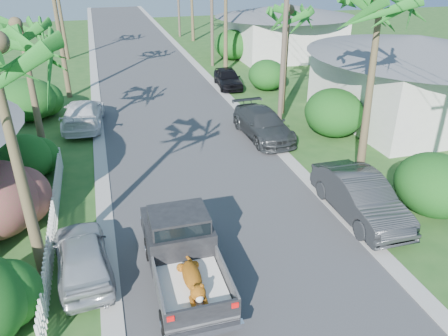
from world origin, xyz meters
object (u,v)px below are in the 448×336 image
object	(u,v)px
palm_r_b	(288,10)
utility_pole_c	(212,10)
pickup_truck	(182,247)
parked_car_rf	(228,78)
parked_car_lf	(83,114)
house_right_near	(409,82)
utility_pole_b	(284,43)
parked_car_rn	(360,197)
palm_l_b	(19,25)
parked_car_rm	(263,124)
house_right_far	(284,33)
parked_car_ln	(82,256)

from	to	relation	value
palm_r_b	utility_pole_c	xyz separation A→B (m)	(-1.00, 13.00, -1.35)
pickup_truck	utility_pole_c	distance (m)	27.35
pickup_truck	parked_car_rf	bearing A→B (deg)	69.74
parked_car_lf	house_right_near	size ratio (longest dim) A/B	0.57
house_right_near	utility_pole_c	size ratio (longest dim) A/B	1.00
pickup_truck	parked_car_lf	xyz separation A→B (m)	(-2.89, 13.90, -0.27)
utility_pole_b	parked_car_rn	bearing A→B (deg)	-94.63
palm_l_b	utility_pole_b	bearing A→B (deg)	4.61
parked_car_rf	parked_car_lf	xyz separation A→B (m)	(-10.00, -5.37, 0.06)
parked_car_rm	parked_car_rf	xyz separation A→B (m)	(0.89, 9.59, -0.05)
parked_car_rn	pickup_truck	bearing A→B (deg)	-167.70
palm_l_b	house_right_near	xyz separation A→B (m)	(19.80, 0.00, -3.93)
utility_pole_c	palm_l_b	bearing A→B (deg)	-127.78
parked_car_rf	palm_l_b	xyz separation A→B (m)	(-11.80, -9.28, 5.47)
parked_car_rm	parked_car_rf	distance (m)	9.63
parked_car_lf	palm_l_b	distance (m)	6.91
parked_car_rf	palm_r_b	bearing A→B (deg)	-71.27
utility_pole_b	house_right_near	bearing A→B (deg)	-7.70
parked_car_rm	parked_car_lf	xyz separation A→B (m)	(-9.11, 4.22, 0.02)
palm_r_b	utility_pole_b	xyz separation A→B (m)	(-1.00, -2.00, -1.35)
parked_car_lf	palm_r_b	distance (m)	12.75
parked_car_rf	house_right_far	size ratio (longest dim) A/B	0.44
parked_car_ln	palm_l_b	size ratio (longest dim) A/B	0.53
pickup_truck	parked_car_rf	world-z (taller)	pickup_truck
parked_car_rn	palm_r_b	world-z (taller)	palm_r_b
parked_car_rm	palm_r_b	bearing A→B (deg)	50.06
parked_car_ln	house_right_near	distance (m)	20.25
parked_car_rn	palm_l_b	xyz separation A→B (m)	(-11.63, 8.52, 5.35)
parked_car_ln	utility_pole_b	world-z (taller)	utility_pole_b
palm_r_b	utility_pole_c	world-z (taller)	utility_pole_c
parked_car_rm	pickup_truck	bearing A→B (deg)	-125.60
pickup_truck	palm_l_b	world-z (taller)	palm_l_b
house_right_far	parked_car_ln	bearing A→B (deg)	-123.55
parked_car_lf	utility_pole_b	distance (m)	11.65
pickup_truck	parked_car_ln	world-z (taller)	pickup_truck
parked_car_rm	parked_car_ln	bearing A→B (deg)	-138.73
parked_car_rf	utility_pole_c	world-z (taller)	utility_pole_c
palm_r_b	house_right_near	size ratio (longest dim) A/B	0.80
palm_l_b	utility_pole_c	bearing A→B (deg)	52.22
pickup_truck	parked_car_ln	xyz separation A→B (m)	(-2.89, 0.84, -0.34)
palm_l_b	parked_car_ln	bearing A→B (deg)	-78.87
parked_car_rf	house_right_near	world-z (taller)	house_right_near
parked_car_rm	house_right_far	world-z (taller)	house_right_far
palm_l_b	parked_car_rn	bearing A→B (deg)	-36.21
pickup_truck	utility_pole_c	xyz separation A→B (m)	(7.71, 25.99, 3.59)
palm_r_b	utility_pole_c	distance (m)	13.11
parked_car_lf	house_right_far	bearing A→B (deg)	-137.57
parked_car_rn	house_right_near	xyz separation A→B (m)	(8.17, 8.52, 1.42)
parked_car_rn	parked_car_rm	size ratio (longest dim) A/B	0.97
pickup_truck	parked_car_ln	bearing A→B (deg)	163.74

